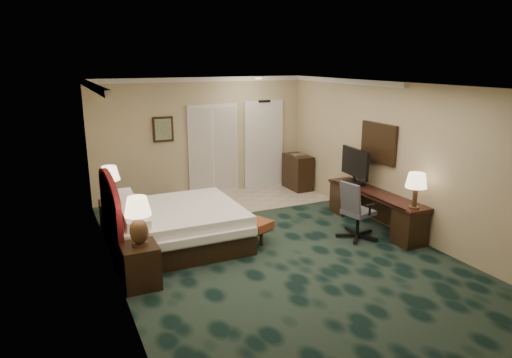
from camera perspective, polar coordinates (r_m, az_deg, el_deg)
name	(u,v)px	position (r m, az deg, el deg)	size (l,w,h in m)	color
floor	(277,253)	(7.59, 2.62, -9.23)	(5.00, 7.50, 0.00)	black
ceiling	(279,86)	(6.95, 2.88, 11.57)	(5.00, 7.50, 0.00)	white
wall_back	(202,137)	(10.55, -6.76, 5.18)	(5.00, 0.00, 2.70)	tan
wall_front	(483,271)	(4.37, 26.51, -10.23)	(5.00, 0.00, 2.70)	tan
wall_left	(113,192)	(6.42, -17.46, -1.60)	(0.00, 7.50, 2.70)	tan
wall_right	(402,159)	(8.57, 17.74, 2.38)	(0.00, 7.50, 2.70)	tan
crown_molding	(279,89)	(6.95, 2.87, 11.16)	(5.00, 7.50, 0.10)	silver
tile_patch	(253,199)	(10.40, -0.35, -2.46)	(3.20, 1.70, 0.01)	#BCA88E
headboard	(111,215)	(7.57, -17.69, -4.33)	(0.12, 2.00, 1.40)	#4F0E0E
entry_door	(263,145)	(11.14, 0.94, 4.23)	(1.02, 0.06, 2.18)	silver
closet_doors	(213,150)	(10.64, -5.37, 3.66)	(1.20, 0.06, 2.10)	#B8B5AE
wall_art	(163,129)	(10.23, -11.55, 6.11)	(0.45, 0.06, 0.55)	#4C645A
wall_mirror	(379,143)	(8.95, 15.07, 4.38)	(0.05, 0.95, 0.75)	white
bed	(178,226)	(7.90, -9.71, -5.87)	(2.08, 1.93, 0.66)	white
nightstand_near	(140,265)	(6.65, -14.28, -10.41)	(0.49, 0.56, 0.61)	black
nightstand_far	(112,215)	(8.94, -17.50, -4.33)	(0.42, 0.48, 0.53)	black
lamp_near	(138,221)	(6.42, -14.48, -5.11)	(0.36, 0.36, 0.69)	black
lamp_far	(110,184)	(8.72, -17.74, -0.66)	(0.36, 0.36, 0.68)	black
bed_bench	(242,227)	(8.16, -1.80, -5.96)	(0.41, 1.18, 0.40)	brown
desk	(374,210)	(8.88, 14.56, -3.73)	(0.51, 2.36, 0.68)	black
tv	(355,166)	(9.17, 12.24, 1.54)	(0.08, 0.92, 0.72)	black
desk_lamp	(416,191)	(7.95, 19.32, -1.37)	(0.35, 0.35, 0.61)	black
desk_chair	(358,210)	(8.23, 12.69, -3.75)	(0.61, 0.57, 1.05)	#46464C
minibar	(298,172)	(11.14, 5.23, 0.86)	(0.44, 0.80, 0.84)	black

